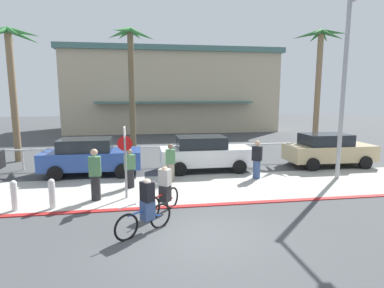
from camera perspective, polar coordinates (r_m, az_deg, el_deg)
The scene contains 21 objects.
ground_plane at distance 18.03m, azimuth -4.35°, elevation -2.80°, with size 80.00×80.00×0.00m, color #424447.
sidewalk_strip at distance 12.43m, azimuth -2.19°, elevation -8.11°, with size 44.00×4.00×0.02m, color #ADAAA0.
curb_paint at distance 10.54m, azimuth -0.89°, elevation -11.23°, with size 44.00×0.24×0.03m, color maroon.
building_backdrop at distance 34.22m, azimuth -3.86°, elevation 9.66°, with size 21.39×10.38×8.20m.
rail_fence at distance 16.40m, azimuth -3.97°, elevation -0.97°, with size 19.40×0.08×1.04m.
stop_sign_bike_lane at distance 11.16m, azimuth -12.08°, elevation -1.45°, with size 0.52×0.56×2.56m.
bollard_0 at distance 11.48m, azimuth -29.64°, elevation -8.11°, with size 0.20×0.20×1.00m.
bollard_3 at distance 11.13m, azimuth -24.13°, elevation -8.23°, with size 0.20×0.20×1.00m.
streetlight_curb at distance 14.77m, azimuth 26.49°, elevation 10.43°, with size 0.24×2.54×7.50m.
palm_tree_1 at distance 19.74m, azimuth -30.10°, elevation 12.79°, with size 3.11×3.13×7.21m.
palm_tree_2 at distance 19.68m, azimuth -11.08°, elevation 14.02°, with size 2.83×3.06×7.62m.
palm_tree_3 at distance 22.33m, azimuth 22.17°, elevation 14.04°, with size 3.07×2.91×7.81m.
car_blue_1 at distance 15.09m, azimuth -17.98°, elevation -2.14°, with size 4.40×2.02×1.69m.
car_white_2 at distance 15.18m, azimuth 2.36°, elevation -1.64°, with size 4.40×2.02×1.69m.
car_tan_3 at distance 17.56m, azimuth 23.57°, elevation -0.95°, with size 4.40×2.02×1.69m.
cyclist_red_0 at distance 9.85m, azimuth -5.09°, elevation -8.56°, with size 1.12×1.50×1.50m.
cyclist_blue_1 at distance 8.55m, azimuth -8.36°, elevation -11.38°, with size 1.51×1.11×1.50m.
pedestrian_0 at distance 13.99m, azimuth 11.73°, elevation -3.08°, with size 0.48×0.45×1.70m.
pedestrian_1 at distance 13.37m, azimuth -3.93°, elevation -3.68°, with size 0.42×0.35×1.61m.
pedestrian_2 at distance 12.61m, azimuth -11.25°, elevation -4.70°, with size 0.47×0.42×1.57m.
pedestrian_3 at distance 11.38m, azimuth -17.21°, elevation -5.68°, with size 0.42×0.34×1.83m.
Camera 1 is at (-1.37, -7.61, 3.64)m, focal length 29.27 mm.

